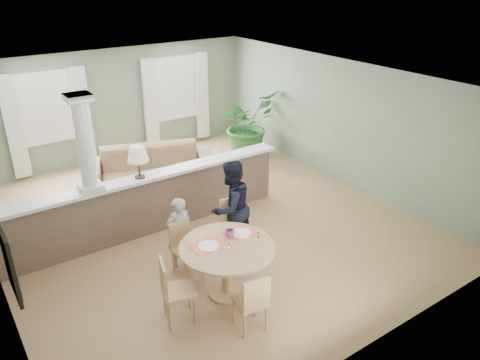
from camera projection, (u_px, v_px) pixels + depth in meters
ground at (201, 221)px, 8.93m from camera, size 8.00×8.00×0.00m
room_shell at (179, 122)px, 8.62m from camera, size 7.02×8.02×2.71m
pony_wall at (145, 197)px, 8.27m from camera, size 5.32×0.38×2.70m
sofa at (151, 167)px, 10.29m from camera, size 3.00×1.98×0.82m
houseplant at (247, 124)px, 11.70m from camera, size 1.80×1.68×1.64m
dining_table at (227, 256)px, 6.70m from camera, size 1.37×1.37×0.94m
chair_far_boy at (184, 245)px, 7.27m from camera, size 0.44×0.44×0.87m
chair_far_man at (235, 225)px, 7.67m from camera, size 0.52×0.52×1.02m
chair_near at (253, 300)px, 6.07m from camera, size 0.46×0.46×0.89m
chair_side at (173, 288)px, 6.23m from camera, size 0.53×0.53×0.95m
child_person at (179, 232)px, 7.38m from camera, size 0.45×0.30×1.21m
man_person at (231, 207)px, 7.69m from camera, size 0.91×0.77×1.64m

